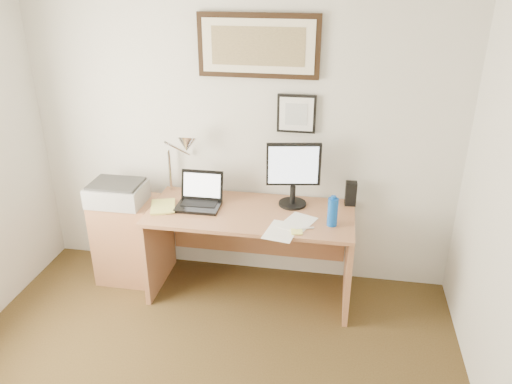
% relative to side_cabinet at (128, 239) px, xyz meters
% --- Properties ---
extents(wall_back, '(3.50, 0.02, 2.50)m').
position_rel_side_cabinet_xyz_m(wall_back, '(0.92, 0.32, 0.89)').
color(wall_back, silver).
rests_on(wall_back, ground).
extents(side_cabinet, '(0.50, 0.40, 0.73)m').
position_rel_side_cabinet_xyz_m(side_cabinet, '(0.00, 0.00, 0.00)').
color(side_cabinet, '#996140').
rests_on(side_cabinet, floor).
extents(water_bottle, '(0.08, 0.08, 0.21)m').
position_rel_side_cabinet_xyz_m(water_bottle, '(1.70, -0.16, 0.49)').
color(water_bottle, '#0D4CB4').
rests_on(water_bottle, desk).
extents(bottle_cap, '(0.04, 0.04, 0.02)m').
position_rel_side_cabinet_xyz_m(bottle_cap, '(1.70, -0.16, 0.61)').
color(bottle_cap, '#0D4CB4').
rests_on(bottle_cap, water_bottle).
extents(speaker, '(0.09, 0.08, 0.19)m').
position_rel_side_cabinet_xyz_m(speaker, '(1.83, 0.21, 0.48)').
color(speaker, black).
rests_on(speaker, desk).
extents(paper_sheet_a, '(0.26, 0.33, 0.00)m').
position_rel_side_cabinet_xyz_m(paper_sheet_a, '(1.35, -0.32, 0.39)').
color(paper_sheet_a, white).
rests_on(paper_sheet_a, desk).
extents(paper_sheet_b, '(0.30, 0.34, 0.00)m').
position_rel_side_cabinet_xyz_m(paper_sheet_b, '(1.45, -0.17, 0.39)').
color(paper_sheet_b, white).
rests_on(paper_sheet_b, desk).
extents(sticky_pad, '(0.09, 0.09, 0.01)m').
position_rel_side_cabinet_xyz_m(sticky_pad, '(1.46, -0.32, 0.39)').
color(sticky_pad, '#FAFE78').
rests_on(sticky_pad, desk).
extents(marker_pen, '(0.14, 0.06, 0.02)m').
position_rel_side_cabinet_xyz_m(marker_pen, '(1.51, -0.26, 0.39)').
color(marker_pen, white).
rests_on(marker_pen, desk).
extents(book, '(0.26, 0.30, 0.02)m').
position_rel_side_cabinet_xyz_m(book, '(0.29, -0.13, 0.39)').
color(book, '#D4D163').
rests_on(book, desk).
extents(desk, '(1.60, 0.70, 0.75)m').
position_rel_side_cabinet_xyz_m(desk, '(1.07, 0.04, 0.15)').
color(desk, '#996140').
rests_on(desk, floor).
extents(laptop, '(0.34, 0.30, 0.26)m').
position_rel_side_cabinet_xyz_m(laptop, '(0.65, -0.01, 0.44)').
color(laptop, black).
rests_on(laptop, desk).
extents(lcd_monitor, '(0.42, 0.22, 0.52)m').
position_rel_side_cabinet_xyz_m(lcd_monitor, '(1.38, 0.12, 0.68)').
color(lcd_monitor, black).
rests_on(lcd_monitor, desk).
extents(printer, '(0.44, 0.34, 0.18)m').
position_rel_side_cabinet_xyz_m(printer, '(-0.03, -0.04, 0.45)').
color(printer, '#A3A3A5').
rests_on(printer, side_cabinet).
extents(desk_lamp, '(0.29, 0.27, 0.53)m').
position_rel_side_cabinet_xyz_m(desk_lamp, '(0.51, 0.13, 0.82)').
color(desk_lamp, silver).
rests_on(desk_lamp, desk).
extents(picture_large, '(0.92, 0.04, 0.47)m').
position_rel_side_cabinet_xyz_m(picture_large, '(1.07, 0.29, 1.59)').
color(picture_large, black).
rests_on(picture_large, wall_back).
extents(picture_small, '(0.30, 0.03, 0.30)m').
position_rel_side_cabinet_xyz_m(picture_small, '(1.37, 0.29, 1.09)').
color(picture_small, black).
rests_on(picture_small, wall_back).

